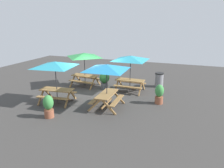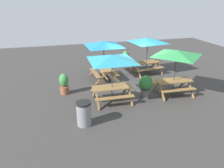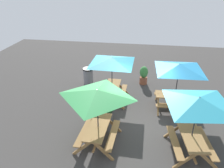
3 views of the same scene
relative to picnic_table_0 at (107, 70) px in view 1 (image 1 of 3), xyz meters
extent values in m
plane|color=#3D3A38|center=(-1.42, 1.50, -1.99)|extent=(24.00, 24.00, 0.00)
cube|color=olive|center=(0.00, 0.00, -1.25)|extent=(0.77, 1.83, 0.05)
cube|color=olive|center=(0.55, 0.02, -1.54)|extent=(0.33, 1.81, 0.04)
cube|color=olive|center=(-0.55, -0.02, -1.54)|extent=(0.33, 1.81, 0.04)
cube|color=olive|center=(0.40, -0.76, -1.62)|extent=(0.80, 0.09, 0.81)
cube|color=olive|center=(-0.33, -0.79, -1.62)|extent=(0.80, 0.09, 0.81)
cube|color=olive|center=(0.33, 0.79, -1.62)|extent=(0.80, 0.09, 0.81)
cube|color=olive|center=(-0.40, 0.76, -1.62)|extent=(0.80, 0.09, 0.81)
cube|color=olive|center=(0.00, 0.00, -1.77)|extent=(0.13, 1.56, 0.06)
cylinder|color=#2D2D33|center=(0.00, 0.00, -0.84)|extent=(0.04, 0.04, 2.30)
pyramid|color=#268CC6|center=(0.00, 0.00, 0.17)|extent=(2.83, 2.83, 0.28)
cube|color=olive|center=(-2.87, 3.06, -1.25)|extent=(1.83, 0.79, 0.05)
cube|color=olive|center=(-2.90, 2.51, -1.54)|extent=(1.81, 0.35, 0.04)
cube|color=olive|center=(-2.84, 3.61, -1.54)|extent=(1.81, 0.35, 0.04)
cube|color=olive|center=(-3.67, 2.73, -1.62)|extent=(0.10, 0.80, 0.81)
cube|color=olive|center=(-3.63, 3.46, -1.62)|extent=(0.10, 0.80, 0.81)
cube|color=olive|center=(-2.11, 2.65, -1.62)|extent=(0.10, 0.80, 0.81)
cube|color=olive|center=(-2.07, 3.38, -1.62)|extent=(0.10, 0.80, 0.81)
cube|color=olive|center=(-2.87, 3.06, -1.77)|extent=(1.56, 0.15, 0.06)
cylinder|color=#2D2D33|center=(-2.87, 3.06, -0.84)|extent=(0.04, 0.04, 2.30)
pyramid|color=green|center=(-2.87, 3.06, 0.17)|extent=(2.10, 2.10, 0.28)
cube|color=olive|center=(0.36, 3.04, -1.25)|extent=(1.81, 0.73, 0.05)
cube|color=olive|center=(0.35, 2.49, -1.54)|extent=(1.80, 0.29, 0.04)
cube|color=olive|center=(0.37, 3.59, -1.54)|extent=(1.80, 0.29, 0.04)
cube|color=olive|center=(-0.42, 2.69, -1.62)|extent=(0.07, 0.80, 0.81)
cube|color=olive|center=(-0.41, 3.42, -1.62)|extent=(0.07, 0.80, 0.81)
cube|color=olive|center=(1.14, 2.66, -1.62)|extent=(0.07, 0.80, 0.81)
cube|color=olive|center=(1.15, 3.39, -1.62)|extent=(0.07, 0.80, 0.81)
cube|color=olive|center=(0.36, 3.04, -1.77)|extent=(1.56, 0.10, 0.06)
cylinder|color=#2D2D33|center=(0.36, 3.04, -0.84)|extent=(0.04, 0.04, 2.30)
pyramid|color=teal|center=(0.36, 3.04, 0.17)|extent=(2.83, 2.83, 0.28)
cube|color=olive|center=(-2.86, -0.28, -1.25)|extent=(1.87, 0.92, 0.05)
cube|color=olive|center=(-2.79, -0.83, -1.54)|extent=(1.82, 0.48, 0.04)
cube|color=olive|center=(-2.93, 0.26, -1.54)|extent=(1.82, 0.48, 0.04)
cube|color=olive|center=(-3.59, -0.74, -1.62)|extent=(0.16, 0.80, 0.81)
cube|color=olive|center=(-3.68, -0.02, -1.62)|extent=(0.16, 0.80, 0.81)
cube|color=olive|center=(-2.04, -0.55, -1.62)|extent=(0.16, 0.80, 0.81)
cube|color=olive|center=(-2.13, 0.18, -1.62)|extent=(0.16, 0.80, 0.81)
cube|color=olive|center=(-2.86, -0.28, -1.77)|extent=(1.56, 0.26, 0.06)
cylinder|color=#2D2D33|center=(-2.86, -0.28, -0.84)|extent=(0.04, 0.04, 2.30)
pyramid|color=teal|center=(-2.86, -0.28, 0.17)|extent=(2.81, 2.81, 0.28)
cylinder|color=gray|center=(1.95, 4.68, -1.54)|extent=(0.56, 0.56, 0.90)
cylinder|color=black|center=(1.95, 4.68, -1.05)|extent=(0.59, 0.59, 0.08)
cylinder|color=#59595B|center=(-1.38, 2.97, -1.79)|extent=(0.44, 0.44, 0.40)
ellipsoid|color=#2D7233|center=(-1.38, 2.97, -1.24)|extent=(0.67, 0.67, 0.71)
cylinder|color=#935138|center=(2.46, 1.51, -1.79)|extent=(0.44, 0.44, 0.40)
ellipsoid|color=#3D8C42|center=(2.46, 1.51, -1.25)|extent=(0.47, 0.47, 0.68)
cylinder|color=#935138|center=(-2.08, -2.10, -1.79)|extent=(0.44, 0.44, 0.40)
ellipsoid|color=#3D8C42|center=(-2.08, -2.10, -1.24)|extent=(0.48, 0.48, 0.70)
camera|label=1|loc=(4.04, -9.88, 2.43)|focal=35.00mm
camera|label=2|loc=(2.89, 12.05, 2.75)|focal=35.00mm
camera|label=3|loc=(-9.20, 1.56, 3.80)|focal=35.00mm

